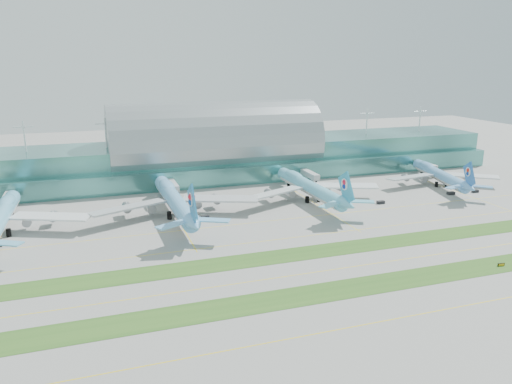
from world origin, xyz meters
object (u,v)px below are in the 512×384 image
object	(u,v)px
terminal	(215,152)
airliner_b	(174,200)
airliner_a	(0,217)
airliner_c	(309,186)
airliner_d	(439,174)
taxiway_sign_east	(501,265)

from	to	relation	value
terminal	airliner_b	bearing A→B (deg)	-117.70
airliner_a	airliner_c	distance (m)	135.00
airliner_c	airliner_d	bearing A→B (deg)	1.54
taxiway_sign_east	airliner_b	bearing A→B (deg)	141.92
airliner_d	airliner_c	bearing A→B (deg)	-163.50
airliner_a	airliner_c	world-z (taller)	airliner_a
terminal	airliner_c	size ratio (longest dim) A/B	4.32
airliner_d	airliner_a	bearing A→B (deg)	-163.84
airliner_d	taxiway_sign_east	distance (m)	111.52
terminal	taxiway_sign_east	bearing A→B (deg)	-70.05
airliner_a	airliner_d	distance (m)	214.13
airliner_b	airliner_d	xyz separation A→B (m)	(145.19, 8.04, -1.13)
terminal	airliner_d	xyz separation A→B (m)	(109.58, -59.79, -8.21)
airliner_a	taxiway_sign_east	distance (m)	184.49
airliner_c	taxiway_sign_east	world-z (taller)	airliner_c
terminal	airliner_d	size ratio (longest dim) A/B	4.86
terminal	airliner_b	distance (m)	76.93
airliner_a	airliner_b	bearing A→B (deg)	2.97
airliner_b	airliner_d	size ratio (longest dim) A/B	1.20
airliner_a	airliner_b	size ratio (longest dim) A/B	0.94
terminal	airliner_c	xyz separation A→B (m)	(30.55, -63.93, -7.54)
terminal	taxiway_sign_east	size ratio (longest dim) A/B	133.16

